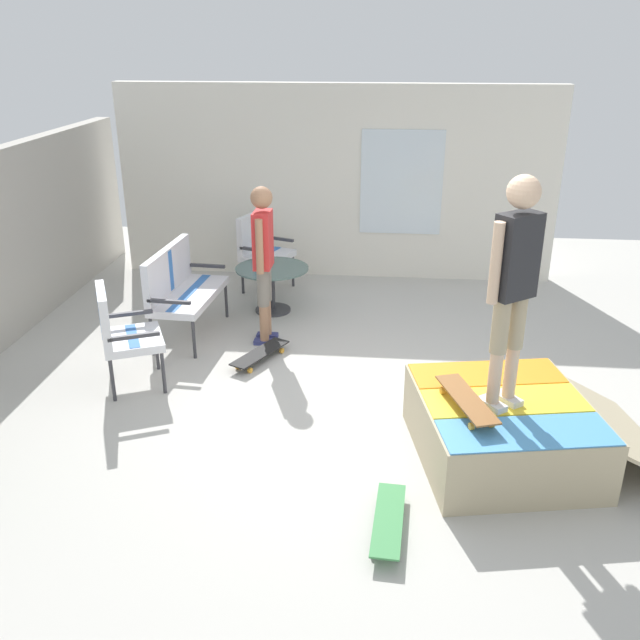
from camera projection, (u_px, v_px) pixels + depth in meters
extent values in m
cube|color=beige|center=(356.00, 409.00, 6.45)|extent=(12.00, 12.00, 0.10)
cube|color=white|center=(336.00, 183.00, 9.46)|extent=(0.20, 6.00, 2.62)
cube|color=silver|center=(401.00, 183.00, 9.26)|extent=(0.03, 1.10, 1.40)
cube|color=tan|center=(502.00, 429.00, 5.55)|extent=(1.65, 1.56, 0.52)
cube|color=#4C99D8|center=(527.00, 433.00, 5.01)|extent=(0.69, 1.33, 0.01)
cube|color=yellow|center=(505.00, 401.00, 5.44)|extent=(0.69, 1.33, 0.01)
cube|color=orange|center=(486.00, 373.00, 5.88)|extent=(0.69, 1.33, 0.01)
cylinder|color=#B2B2B7|center=(427.00, 408.00, 5.40)|extent=(1.36, 0.31, 0.05)
cube|color=tan|center=(618.00, 426.00, 5.64)|extent=(1.50, 0.99, 0.43)
cylinder|color=#38383D|center=(194.00, 339.00, 7.27)|extent=(0.04, 0.04, 0.44)
cylinder|color=#38383D|center=(226.00, 300.00, 8.34)|extent=(0.04, 0.04, 0.44)
cylinder|color=#38383D|center=(152.00, 336.00, 7.34)|extent=(0.04, 0.04, 0.44)
cylinder|color=#38383D|center=(189.00, 298.00, 8.41)|extent=(0.04, 0.04, 0.44)
cube|color=silver|center=(190.00, 296.00, 7.74)|extent=(1.29, 0.64, 0.08)
cube|color=#3872C6|center=(189.00, 292.00, 7.72)|extent=(1.21, 0.18, 0.00)
cube|color=silver|center=(168.00, 270.00, 7.66)|extent=(1.25, 0.17, 0.50)
cube|color=#3872C6|center=(168.00, 270.00, 7.66)|extent=(0.11, 0.09, 0.46)
cube|color=#38383D|center=(169.00, 302.00, 7.13)|extent=(0.07, 0.47, 0.04)
cube|color=#38383D|center=(206.00, 266.00, 8.23)|extent=(0.07, 0.47, 0.04)
cylinder|color=#38383D|center=(273.00, 283.00, 8.91)|extent=(0.04, 0.04, 0.44)
cylinder|color=#38383D|center=(293.00, 271.00, 9.36)|extent=(0.04, 0.04, 0.44)
cylinder|color=#38383D|center=(243.00, 278.00, 9.10)|extent=(0.04, 0.04, 0.44)
cylinder|color=#38383D|center=(263.00, 266.00, 9.55)|extent=(0.04, 0.04, 0.44)
cube|color=silver|center=(268.00, 256.00, 9.13)|extent=(0.77, 0.73, 0.08)
cube|color=#3872C6|center=(268.00, 253.00, 9.11)|extent=(0.58, 0.30, 0.00)
cube|color=silver|center=(252.00, 232.00, 9.11)|extent=(0.61, 0.29, 0.50)
cube|color=#3872C6|center=(252.00, 232.00, 9.11)|extent=(0.12, 0.11, 0.46)
cube|color=#38383D|center=(256.00, 250.00, 8.83)|extent=(0.20, 0.45, 0.04)
cube|color=#38383D|center=(278.00, 239.00, 9.31)|extent=(0.20, 0.45, 0.04)
cylinder|color=#38383D|center=(163.00, 372.00, 6.56)|extent=(0.04, 0.04, 0.44)
cylinder|color=#38383D|center=(157.00, 350.00, 7.03)|extent=(0.04, 0.04, 0.44)
cylinder|color=#38383D|center=(113.00, 380.00, 6.42)|extent=(0.04, 0.04, 0.44)
cylinder|color=#38383D|center=(109.00, 356.00, 6.89)|extent=(0.04, 0.04, 0.44)
cube|color=silver|center=(133.00, 340.00, 6.63)|extent=(0.79, 0.76, 0.08)
cube|color=#3872C6|center=(132.00, 336.00, 6.61)|extent=(0.57, 0.33, 0.00)
cube|color=silver|center=(104.00, 315.00, 6.44)|extent=(0.60, 0.33, 0.50)
cube|color=#3872C6|center=(104.00, 315.00, 6.44)|extent=(0.13, 0.12, 0.46)
cube|color=#38383D|center=(134.00, 336.00, 6.31)|extent=(0.23, 0.44, 0.04)
cube|color=#38383D|center=(128.00, 314.00, 6.82)|extent=(0.23, 0.44, 0.04)
cylinder|color=#38383D|center=(273.00, 290.00, 8.50)|extent=(0.06, 0.06, 0.55)
cylinder|color=#38383D|center=(273.00, 310.00, 8.60)|extent=(0.44, 0.44, 0.03)
cylinder|color=#4C6660|center=(272.00, 268.00, 8.39)|extent=(0.90, 0.90, 0.02)
cube|color=navy|center=(265.00, 342.00, 7.68)|extent=(0.11, 0.24, 0.05)
cylinder|color=#9E7051|center=(264.00, 323.00, 7.59)|extent=(0.10, 0.10, 0.41)
cylinder|color=slate|center=(263.00, 288.00, 7.43)|extent=(0.13, 0.13, 0.41)
cube|color=navy|center=(267.00, 336.00, 7.84)|extent=(0.11, 0.24, 0.05)
cylinder|color=#9E7051|center=(267.00, 317.00, 7.75)|extent=(0.10, 0.10, 0.41)
cylinder|color=slate|center=(266.00, 282.00, 7.59)|extent=(0.13, 0.13, 0.41)
cube|color=red|center=(263.00, 240.00, 7.31)|extent=(0.32, 0.18, 0.61)
sphere|color=#9E7051|center=(261.00, 198.00, 7.14)|extent=(0.23, 0.23, 0.23)
cylinder|color=#9E7051|center=(259.00, 247.00, 7.13)|extent=(0.08, 0.08, 0.58)
cylinder|color=#9E7051|center=(266.00, 236.00, 7.50)|extent=(0.08, 0.08, 0.58)
cube|color=silver|center=(508.00, 399.00, 5.41)|extent=(0.26, 0.23, 0.05)
cylinder|color=beige|center=(511.00, 372.00, 5.32)|extent=(0.10, 0.10, 0.42)
cylinder|color=tan|center=(517.00, 321.00, 5.15)|extent=(0.13, 0.13, 0.42)
cube|color=silver|center=(492.00, 404.00, 5.33)|extent=(0.26, 0.23, 0.05)
cylinder|color=beige|center=(495.00, 377.00, 5.24)|extent=(0.10, 0.10, 0.42)
cylinder|color=tan|center=(500.00, 326.00, 5.07)|extent=(0.13, 0.13, 0.42)
cube|color=#262628|center=(516.00, 256.00, 4.91)|extent=(0.34, 0.36, 0.63)
sphere|color=beige|center=(524.00, 192.00, 4.73)|extent=(0.24, 0.24, 0.24)
cylinder|color=beige|center=(536.00, 254.00, 5.01)|extent=(0.08, 0.08, 0.60)
cylinder|color=beige|center=(496.00, 263.00, 4.82)|extent=(0.08, 0.08, 0.60)
cube|color=black|center=(260.00, 353.00, 7.26)|extent=(0.80, 0.54, 0.02)
cylinder|color=gold|center=(282.00, 351.00, 7.46)|extent=(0.06, 0.05, 0.06)
cylinder|color=gold|center=(270.00, 347.00, 7.54)|extent=(0.06, 0.05, 0.06)
cylinder|color=gold|center=(250.00, 370.00, 7.03)|extent=(0.06, 0.05, 0.06)
cylinder|color=gold|center=(238.00, 367.00, 7.10)|extent=(0.06, 0.05, 0.06)
cube|color=#3F8C4C|center=(389.00, 519.00, 4.77)|extent=(0.81, 0.25, 0.02)
cylinder|color=#333333|center=(402.00, 503.00, 5.04)|extent=(0.06, 0.03, 0.06)
cylinder|color=#333333|center=(380.00, 501.00, 5.07)|extent=(0.06, 0.03, 0.06)
cylinder|color=#333333|center=(397.00, 556.00, 4.53)|extent=(0.06, 0.03, 0.06)
cylinder|color=#333333|center=(373.00, 553.00, 4.56)|extent=(0.06, 0.03, 0.06)
cube|color=brown|center=(467.00, 399.00, 5.27)|extent=(0.82, 0.44, 0.01)
cylinder|color=gold|center=(461.00, 388.00, 5.56)|extent=(0.06, 0.05, 0.06)
cylinder|color=gold|center=(442.00, 390.00, 5.53)|extent=(0.06, 0.05, 0.06)
cylinder|color=gold|center=(492.00, 424.00, 5.06)|extent=(0.06, 0.05, 0.06)
cylinder|color=gold|center=(471.00, 426.00, 5.02)|extent=(0.06, 0.05, 0.06)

